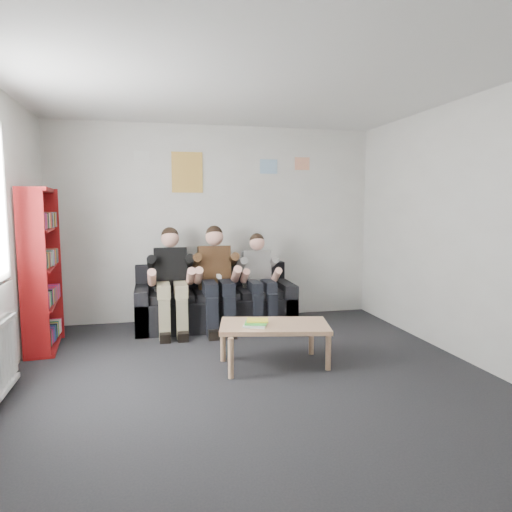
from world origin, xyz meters
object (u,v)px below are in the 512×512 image
at_px(bookshelf, 42,270).
at_px(person_right, 260,280).
at_px(sofa, 215,304).
at_px(coffee_table, 274,329).
at_px(person_left, 171,281).
at_px(person_middle, 217,279).

xyz_separation_m(bookshelf, person_right, (2.57, 0.40, -0.28)).
bearing_deg(bookshelf, person_right, 3.41).
distance_m(sofa, bookshelf, 2.17).
bearing_deg(coffee_table, person_left, 122.15).
relative_size(person_left, person_right, 1.08).
bearing_deg(sofa, person_middle, -90.00).
height_order(bookshelf, coffee_table, bookshelf).
height_order(sofa, bookshelf, bookshelf).
bearing_deg(coffee_table, bookshelf, 154.94).
bearing_deg(person_middle, sofa, 91.70).
bearing_deg(person_middle, person_left, -178.42).
distance_m(sofa, coffee_table, 1.74).
xyz_separation_m(bookshelf, coffee_table, (2.36, -1.11, -0.52)).
bearing_deg(sofa, person_right, -18.32).
distance_m(sofa, person_left, 0.71).
height_order(sofa, person_right, person_right).
bearing_deg(coffee_table, person_right, 82.06).
distance_m(sofa, person_right, 0.69).
height_order(coffee_table, person_middle, person_middle).
xyz_separation_m(person_left, person_right, (1.15, 0.01, -0.04)).
bearing_deg(person_right, bookshelf, -168.71).
xyz_separation_m(bookshelf, person_middle, (2.00, 0.39, -0.24)).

